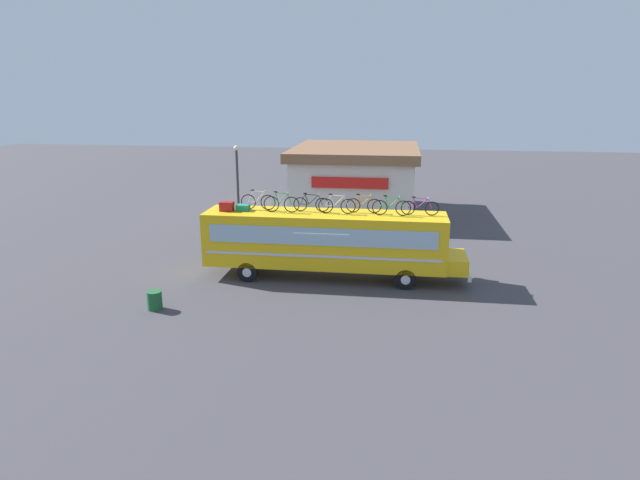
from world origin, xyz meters
The scene contains 14 objects.
ground_plane centered at (0.00, 0.00, 0.00)m, with size 120.00×120.00×0.00m, color #423F44.
bus centered at (0.14, 0.00, 1.87)m, with size 12.30×2.46×3.15m.
luggage_bag_1 centered at (-4.62, -0.17, 3.37)m, with size 0.62×0.45×0.44m, color maroon.
luggage_bag_2 centered at (-3.90, 0.01, 3.29)m, with size 0.60×0.51×0.28m, color #1E7F66.
rooftop_bicycle_1 centered at (-3.23, 0.32, 3.55)m, with size 1.69×0.44×0.97m.
rooftop_bicycle_2 centered at (-2.02, -0.07, 3.56)m, with size 1.70×0.44×0.98m.
rooftop_bicycle_3 centered at (-0.67, 0.27, 3.52)m, with size 1.71×0.44×0.88m.
rooftop_bicycle_4 centered at (0.57, 0.00, 3.54)m, with size 1.73×0.44×0.93m.
rooftop_bicycle_5 centered at (1.78, 0.34, 3.52)m, with size 1.65×0.44×0.89m.
rooftop_bicycle_6 centered at (3.06, -0.05, 3.54)m, with size 1.75×0.44×0.93m.
rooftop_bicycle_7 centered at (4.34, 0.19, 3.51)m, with size 1.72×0.44×0.86m.
roadside_building centered at (0.29, 14.92, 2.42)m, with size 8.83×10.51×4.74m.
trash_bin centered at (-6.33, -4.87, 0.39)m, with size 0.60×0.60×0.78m, color #1E592D.
street_lamp centered at (-5.52, 4.73, 3.25)m, with size 0.28×0.28×5.74m.
Camera 1 is at (3.25, -24.48, 8.64)m, focal length 30.63 mm.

